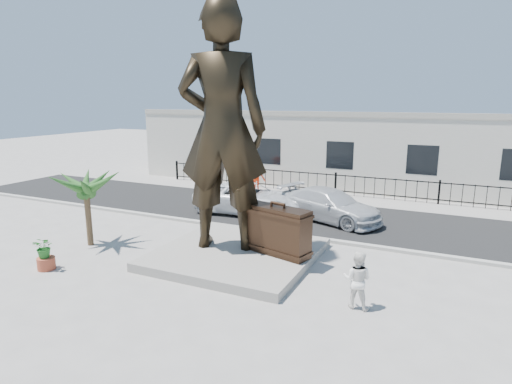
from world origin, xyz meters
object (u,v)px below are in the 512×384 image
(statue, at_px, (222,129))
(tourist, at_px, (357,280))
(suitcase, at_px, (277,231))
(car_white, at_px, (249,198))

(statue, distance_m, tourist, 6.62)
(statue, bearing_deg, tourist, 140.62)
(suitcase, bearing_deg, statue, -162.13)
(tourist, bearing_deg, suitcase, -32.95)
(statue, distance_m, car_white, 6.70)
(statue, bearing_deg, suitcase, 164.65)
(car_white, bearing_deg, tourist, -140.67)
(tourist, bearing_deg, car_white, -46.42)
(tourist, relative_size, car_white, 0.29)
(car_white, bearing_deg, statue, -166.27)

